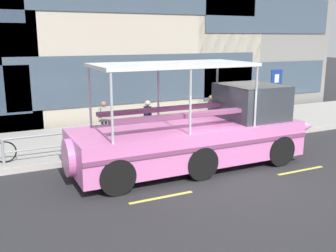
# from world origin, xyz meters

# --- Properties ---
(ground_plane) EXTENTS (120.00, 120.00, 0.00)m
(ground_plane) POSITION_xyz_m (0.00, 0.00, 0.00)
(ground_plane) COLOR #2B2B2D
(sidewalk) EXTENTS (32.00, 4.80, 0.18)m
(sidewalk) POSITION_xyz_m (0.00, 5.60, 0.09)
(sidewalk) COLOR #A8A59E
(sidewalk) RESTS_ON ground_plane
(curb_edge) EXTENTS (32.00, 0.18, 0.18)m
(curb_edge) POSITION_xyz_m (0.00, 3.11, 0.09)
(curb_edge) COLOR #B2ADA3
(curb_edge) RESTS_ON ground_plane
(lane_centreline) EXTENTS (25.80, 0.12, 0.01)m
(lane_centreline) POSITION_xyz_m (-0.00, -0.54, 0.00)
(lane_centreline) COLOR #DBD64C
(lane_centreline) RESTS_ON ground_plane
(curb_guardrail) EXTENTS (11.32, 0.09, 0.86)m
(curb_guardrail) POSITION_xyz_m (-0.33, 3.45, 0.76)
(curb_guardrail) COLOR gray
(curb_guardrail) RESTS_ON sidewalk
(parking_sign) EXTENTS (0.60, 0.12, 2.52)m
(parking_sign) POSITION_xyz_m (5.30, 4.14, 1.89)
(parking_sign) COLOR #4C4F54
(parking_sign) RESTS_ON sidewalk
(duck_tour_boat) EXTENTS (9.17, 2.53, 3.33)m
(duck_tour_boat) POSITION_xyz_m (-0.08, 1.28, 1.08)
(duck_tour_boat) COLOR pink
(duck_tour_boat) RESTS_ON ground_plane
(pedestrian_near_bow) EXTENTS (0.35, 0.31, 1.53)m
(pedestrian_near_bow) POSITION_xyz_m (2.25, 4.58, 1.10)
(pedestrian_near_bow) COLOR #47423D
(pedestrian_near_bow) RESTS_ON sidewalk
(pedestrian_mid_left) EXTENTS (0.24, 0.43, 1.54)m
(pedestrian_mid_left) POSITION_xyz_m (-0.70, 4.39, 1.11)
(pedestrian_mid_left) COLOR #1E2338
(pedestrian_mid_left) RESTS_ON sidewalk
(pedestrian_mid_right) EXTENTS (0.44, 0.23, 1.54)m
(pedestrian_mid_right) POSITION_xyz_m (-2.27, 4.96, 1.11)
(pedestrian_mid_right) COLOR #47423D
(pedestrian_mid_right) RESTS_ON sidewalk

